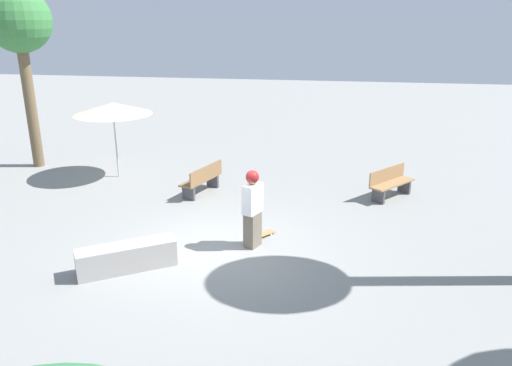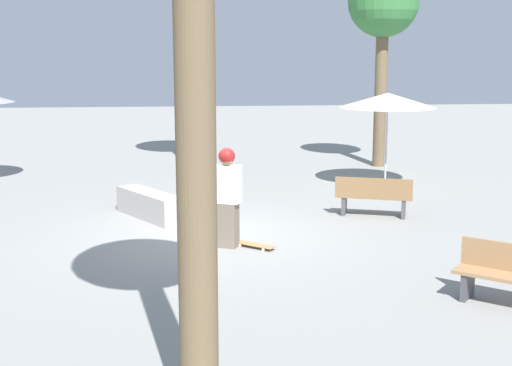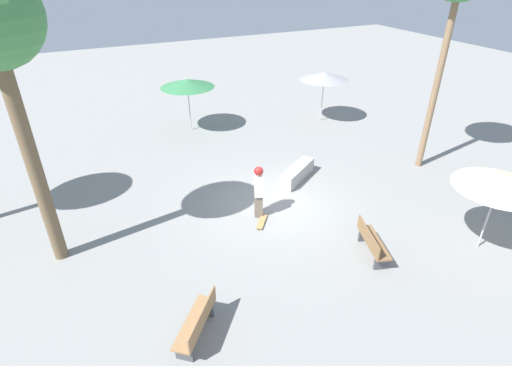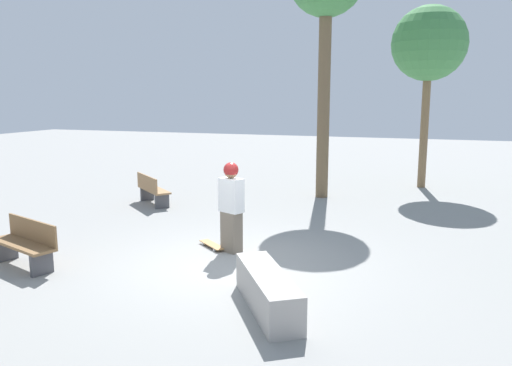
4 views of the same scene
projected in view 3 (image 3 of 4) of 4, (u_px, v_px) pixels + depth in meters
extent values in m
plane|color=gray|center=(273.00, 205.00, 13.80)|extent=(60.00, 60.00, 0.00)
cube|color=#726656|center=(259.00, 204.00, 13.07)|extent=(0.39, 0.45, 0.81)
cube|color=white|center=(259.00, 185.00, 12.70)|extent=(0.43, 0.54, 0.67)
sphere|color=#8C6647|center=(259.00, 172.00, 12.46)|extent=(0.26, 0.26, 0.26)
sphere|color=maroon|center=(259.00, 171.00, 12.45)|extent=(0.30, 0.30, 0.30)
cube|color=#B7844C|center=(262.00, 221.00, 12.83)|extent=(0.66, 0.75, 0.02)
cylinder|color=silver|center=(263.00, 227.00, 12.62)|extent=(0.06, 0.06, 0.05)
cylinder|color=silver|center=(257.00, 226.00, 12.65)|extent=(0.06, 0.06, 0.05)
cylinder|color=silver|center=(266.00, 218.00, 13.04)|extent=(0.06, 0.06, 0.05)
cylinder|color=silver|center=(261.00, 218.00, 13.07)|extent=(0.06, 0.06, 0.05)
cube|color=#A8A39E|center=(297.00, 173.00, 15.19)|extent=(1.95, 1.51, 0.55)
cube|color=#47474C|center=(184.00, 353.00, 8.46)|extent=(0.35, 0.32, 0.40)
cube|color=#47474C|center=(205.00, 309.00, 9.51)|extent=(0.35, 0.32, 0.40)
cube|color=#9E754C|center=(195.00, 323.00, 8.87)|extent=(1.37, 1.51, 0.05)
cube|color=#9E754C|center=(202.00, 317.00, 8.71)|extent=(1.06, 1.25, 0.40)
cube|color=#47474C|center=(365.00, 235.00, 11.98)|extent=(0.40, 0.20, 0.40)
cube|color=#47474C|center=(381.00, 263.00, 10.91)|extent=(0.40, 0.20, 0.40)
cube|color=olive|center=(374.00, 242.00, 11.33)|extent=(0.93, 1.66, 0.05)
cube|color=olive|center=(368.00, 237.00, 11.20)|extent=(0.55, 1.53, 0.40)
cylinder|color=#B7B7BC|center=(489.00, 215.00, 11.27)|extent=(0.05, 0.05, 2.27)
cone|color=beige|center=(500.00, 182.00, 10.72)|extent=(2.42, 2.42, 0.36)
cylinder|color=#B7B7BC|center=(322.00, 98.00, 20.17)|extent=(0.05, 0.05, 2.35)
cone|color=#99999E|center=(324.00, 76.00, 19.61)|extent=(2.42, 2.42, 0.36)
cylinder|color=#B7B7BC|center=(189.00, 106.00, 19.07)|extent=(0.05, 0.05, 2.37)
cone|color=#387F4C|center=(187.00, 83.00, 18.50)|extent=(2.52, 2.52, 0.37)
cylinder|color=brown|center=(32.00, 161.00, 9.95)|extent=(0.37, 0.37, 6.09)
cylinder|color=#896B4C|center=(437.00, 81.00, 14.62)|extent=(0.24, 0.24, 6.95)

